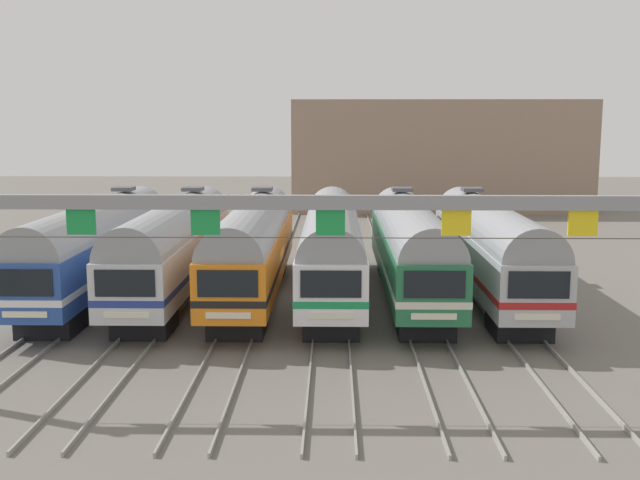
{
  "coord_description": "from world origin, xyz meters",
  "views": [
    {
      "loc": [
        2.04,
        -36.43,
        8.77
      ],
      "look_at": [
        1.32,
        1.9,
        2.6
      ],
      "focal_mm": 42.28,
      "sensor_mm": 36.0,
      "label": 1
    }
  ],
  "objects_px": {
    "commuter_train_green": "(410,245)",
    "commuter_train_stainless": "(489,245)",
    "commuter_train_orange": "(253,244)",
    "commuter_train_blue": "(97,244)",
    "commuter_train_white": "(332,245)",
    "catenary_gantry": "(268,232)",
    "commuter_train_silver": "(175,244)"
  },
  "relations": [
    {
      "from": "commuter_train_green",
      "to": "commuter_train_orange",
      "type": "bearing_deg",
      "value": 180.0
    },
    {
      "from": "commuter_train_blue",
      "to": "catenary_gantry",
      "type": "bearing_deg",
      "value": -54.44
    },
    {
      "from": "commuter_train_green",
      "to": "commuter_train_stainless",
      "type": "bearing_deg",
      "value": 0.0
    },
    {
      "from": "commuter_train_blue",
      "to": "commuter_train_orange",
      "type": "relative_size",
      "value": 1.0
    },
    {
      "from": "commuter_train_orange",
      "to": "commuter_train_green",
      "type": "distance_m",
      "value": 7.72
    },
    {
      "from": "commuter_train_white",
      "to": "commuter_train_orange",
      "type": "bearing_deg",
      "value": 179.94
    },
    {
      "from": "commuter_train_green",
      "to": "commuter_train_stainless",
      "type": "xyz_separation_m",
      "value": [
        3.86,
        0.0,
        0.0
      ]
    },
    {
      "from": "commuter_train_white",
      "to": "commuter_train_blue",
      "type": "bearing_deg",
      "value": 179.98
    },
    {
      "from": "commuter_train_stainless",
      "to": "commuter_train_silver",
      "type": "bearing_deg",
      "value": 180.0
    },
    {
      "from": "commuter_train_silver",
      "to": "commuter_train_white",
      "type": "distance_m",
      "value": 7.72
    },
    {
      "from": "commuter_train_stainless",
      "to": "commuter_train_green",
      "type": "bearing_deg",
      "value": 180.0
    },
    {
      "from": "commuter_train_orange",
      "to": "commuter_train_stainless",
      "type": "xyz_separation_m",
      "value": [
        11.58,
        0.0,
        0.0
      ]
    },
    {
      "from": "commuter_train_silver",
      "to": "commuter_train_green",
      "type": "distance_m",
      "value": 11.58
    },
    {
      "from": "commuter_train_silver",
      "to": "catenary_gantry",
      "type": "relative_size",
      "value": 0.74
    },
    {
      "from": "commuter_train_silver",
      "to": "commuter_train_white",
      "type": "relative_size",
      "value": 1.0
    },
    {
      "from": "commuter_train_stainless",
      "to": "catenary_gantry",
      "type": "distance_m",
      "value": 16.8
    },
    {
      "from": "commuter_train_orange",
      "to": "commuter_train_green",
      "type": "height_order",
      "value": "same"
    },
    {
      "from": "commuter_train_silver",
      "to": "commuter_train_orange",
      "type": "xyz_separation_m",
      "value": [
        3.86,
        0.0,
        0.0
      ]
    },
    {
      "from": "commuter_train_blue",
      "to": "commuter_train_white",
      "type": "height_order",
      "value": "commuter_train_blue"
    },
    {
      "from": "commuter_train_blue",
      "to": "commuter_train_stainless",
      "type": "height_order",
      "value": "same"
    },
    {
      "from": "commuter_train_orange",
      "to": "commuter_train_silver",
      "type": "bearing_deg",
      "value": 180.0
    },
    {
      "from": "commuter_train_blue",
      "to": "commuter_train_orange",
      "type": "distance_m",
      "value": 7.72
    },
    {
      "from": "commuter_train_silver",
      "to": "commuter_train_stainless",
      "type": "height_order",
      "value": "same"
    },
    {
      "from": "commuter_train_orange",
      "to": "catenary_gantry",
      "type": "height_order",
      "value": "catenary_gantry"
    },
    {
      "from": "commuter_train_green",
      "to": "catenary_gantry",
      "type": "xyz_separation_m",
      "value": [
        -5.79,
        -13.5,
        2.63
      ]
    },
    {
      "from": "commuter_train_green",
      "to": "commuter_train_stainless",
      "type": "relative_size",
      "value": 1.0
    },
    {
      "from": "commuter_train_white",
      "to": "commuter_train_stainless",
      "type": "relative_size",
      "value": 1.0
    },
    {
      "from": "commuter_train_blue",
      "to": "commuter_train_stainless",
      "type": "bearing_deg",
      "value": 0.0
    },
    {
      "from": "commuter_train_white",
      "to": "catenary_gantry",
      "type": "bearing_deg",
      "value": -98.14
    },
    {
      "from": "commuter_train_white",
      "to": "commuter_train_green",
      "type": "bearing_deg",
      "value": 0.06
    },
    {
      "from": "commuter_train_green",
      "to": "catenary_gantry",
      "type": "distance_m",
      "value": 14.92
    },
    {
      "from": "commuter_train_orange",
      "to": "commuter_train_stainless",
      "type": "distance_m",
      "value": 11.58
    }
  ]
}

